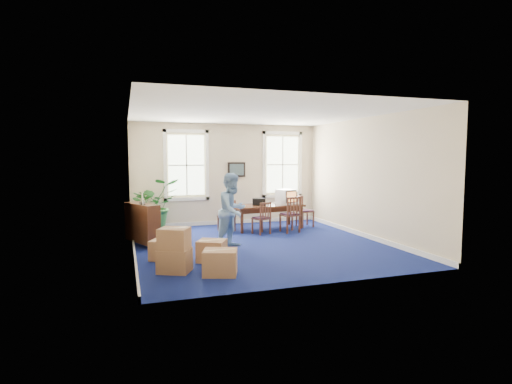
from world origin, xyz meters
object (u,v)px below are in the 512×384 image
object	(u,v)px
conference_table	(267,217)
cardboard_boxes	(185,247)
potted_plant	(154,205)
man	(233,211)
crt_tv	(286,197)
credenza	(142,226)
chair_near_left	(261,218)

from	to	relation	value
conference_table	cardboard_boxes	world-z (taller)	cardboard_boxes
potted_plant	cardboard_boxes	size ratio (longest dim) A/B	1.00
man	potted_plant	xyz separation A→B (m)	(-1.62, 2.75, -0.12)
crt_tv	cardboard_boxes	distance (m)	5.17
crt_tv	man	distance (m)	3.12
conference_table	man	xyz separation A→B (m)	(-1.63, -2.10, 0.53)
crt_tv	man	bearing A→B (deg)	-157.96
credenza	cardboard_boxes	world-z (taller)	credenza
conference_table	man	bearing A→B (deg)	-133.15
crt_tv	credenza	world-z (taller)	crt_tv
man	credenza	distance (m)	2.29
chair_near_left	cardboard_boxes	bearing A→B (deg)	28.55
man	credenza	bearing A→B (deg)	117.92
conference_table	chair_near_left	bearing A→B (deg)	-126.35
conference_table	man	size ratio (longest dim) A/B	1.20
potted_plant	cardboard_boxes	world-z (taller)	potted_plant
man	credenza	xyz separation A→B (m)	(-2.04, 0.96, -0.42)
crt_tv	potted_plant	world-z (taller)	potted_plant
crt_tv	credenza	xyz separation A→B (m)	(-4.29, -1.19, -0.47)
crt_tv	chair_near_left	distance (m)	1.40
potted_plant	conference_table	bearing A→B (deg)	-11.26
conference_table	chair_near_left	xyz separation A→B (m)	(-0.44, -0.73, 0.09)
cardboard_boxes	credenza	bearing A→B (deg)	105.51
chair_near_left	potted_plant	distance (m)	3.14
conference_table	crt_tv	size ratio (longest dim) A/B	3.99
crt_tv	chair_near_left	size ratio (longest dim) A/B	0.58
credenza	crt_tv	bearing A→B (deg)	-9.22
chair_near_left	cardboard_boxes	world-z (taller)	chair_near_left
potted_plant	crt_tv	bearing A→B (deg)	-8.77
crt_tv	man	size ratio (longest dim) A/B	0.30
man	cardboard_boxes	bearing A→B (deg)	-168.24
credenza	chair_near_left	bearing A→B (deg)	-17.36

